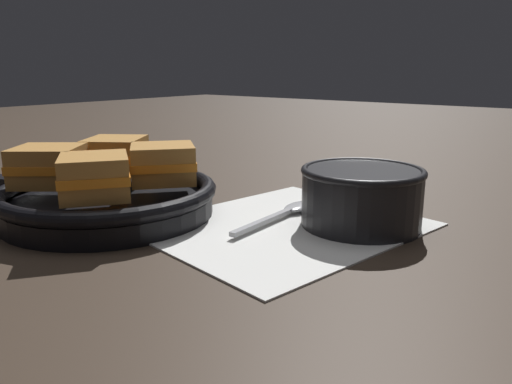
% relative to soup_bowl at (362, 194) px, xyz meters
% --- Properties ---
extents(ground_plane, '(4.00, 4.00, 0.00)m').
position_rel_soup_bowl_xyz_m(ground_plane, '(-0.07, 0.07, -0.04)').
color(ground_plane, '#382B21').
extents(napkin, '(0.33, 0.30, 0.00)m').
position_rel_soup_bowl_xyz_m(napkin, '(-0.06, 0.07, -0.04)').
color(napkin, white).
rests_on(napkin, ground_plane).
extents(soup_bowl, '(0.14, 0.14, 0.07)m').
position_rel_soup_bowl_xyz_m(soup_bowl, '(0.00, 0.00, 0.00)').
color(soup_bowl, black).
rests_on(soup_bowl, ground_plane).
extents(spoon, '(0.17, 0.03, 0.01)m').
position_rel_soup_bowl_xyz_m(spoon, '(-0.02, 0.09, -0.03)').
color(spoon, '#B7B7BC').
rests_on(spoon, napkin).
extents(skillet, '(0.26, 0.37, 0.04)m').
position_rel_soup_bowl_xyz_m(skillet, '(-0.15, 0.27, -0.02)').
color(skillet, black).
rests_on(skillet, ground_plane).
extents(sandwich_near_left, '(0.10, 0.10, 0.05)m').
position_rel_soup_bowl_xyz_m(sandwich_near_left, '(-0.11, 0.21, 0.03)').
color(sandwich_near_left, '#B27A38').
rests_on(sandwich_near_left, skillet).
extents(sandwich_near_right, '(0.10, 0.10, 0.05)m').
position_rel_soup_bowl_xyz_m(sandwich_near_right, '(-0.10, 0.31, 0.03)').
color(sandwich_near_right, '#B27A38').
rests_on(sandwich_near_right, skillet).
extents(sandwich_far_left, '(0.10, 0.10, 0.05)m').
position_rel_soup_bowl_xyz_m(sandwich_far_left, '(-0.20, 0.31, 0.03)').
color(sandwich_far_left, '#B27A38').
rests_on(sandwich_far_left, skillet).
extents(sandwich_far_right, '(0.10, 0.10, 0.05)m').
position_rel_soup_bowl_xyz_m(sandwich_far_right, '(-0.20, 0.22, 0.03)').
color(sandwich_far_right, '#B27A38').
rests_on(sandwich_far_right, skillet).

